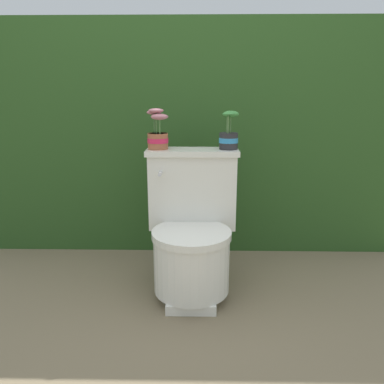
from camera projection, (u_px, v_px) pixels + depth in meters
The scene contains 5 objects.
ground_plane at pixel (183, 297), 2.01m from camera, with size 12.00×12.00×0.00m, color #75664C.
hedge_backdrop at pixel (188, 135), 2.79m from camera, with size 2.87×0.75×1.52m.
toilet at pixel (192, 232), 2.01m from camera, with size 0.50×0.53×0.77m.
potted_plant_left at pixel (158, 135), 2.01m from camera, with size 0.12×0.12×0.22m.
potted_plant_midleft at pixel (229, 136), 2.02m from camera, with size 0.10×0.10×0.20m.
Camera 1 is at (0.09, -1.80, 1.06)m, focal length 35.00 mm.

